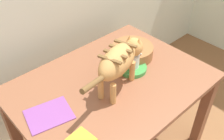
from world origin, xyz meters
TOP-DOWN VIEW (x-y plane):
  - dining_table at (-0.08, 1.45)m, footprint 1.25×0.93m
  - cat at (-0.07, 1.39)m, footprint 0.61×0.25m
  - saucer_bowl at (0.11, 1.45)m, footprint 0.20×0.20m
  - coffee_mug at (0.11, 1.45)m, footprint 0.13×0.09m
  - magazine at (-0.53, 1.48)m, footprint 0.29×0.25m
  - wicker_basket at (0.22, 1.56)m, footprint 0.30×0.30m

SIDE VIEW (x-z plane):
  - dining_table at x=-0.08m, z-range 0.28..1.03m
  - magazine at x=-0.53m, z-range 0.74..0.75m
  - saucer_bowl at x=0.11m, z-range 0.74..0.77m
  - wicker_basket at x=0.22m, z-range 0.74..0.83m
  - coffee_mug at x=0.11m, z-range 0.77..0.87m
  - cat at x=-0.07m, z-range 0.80..1.09m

